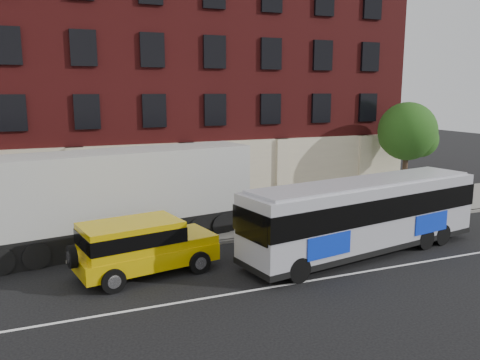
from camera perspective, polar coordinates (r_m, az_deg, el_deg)
name	(u,v)px	position (r m, az deg, el deg)	size (l,w,h in m)	color
ground	(280,292)	(17.61, 4.78, -13.04)	(120.00, 120.00, 0.00)	black
sidewalk	(203,225)	(25.47, -4.41, -5.37)	(60.00, 6.00, 0.15)	gray
kerb	(222,242)	(22.75, -2.09, -7.29)	(60.00, 0.25, 0.15)	gray
lane_line	(274,287)	(18.01, 4.04, -12.45)	(60.00, 0.12, 0.01)	white
building	(164,82)	(32.15, -9.00, 11.36)	(30.00, 12.10, 15.00)	maroon
sign_pole	(21,232)	(21.29, -24.41, -5.63)	(0.30, 0.20, 2.50)	slate
street_tree	(408,134)	(31.83, 19.19, 5.20)	(3.60, 3.60, 6.20)	#38281C
city_bus	(364,213)	(21.65, 14.47, -3.83)	(12.08, 4.55, 3.24)	#ABACB6
yellow_suv	(140,244)	(19.06, -11.72, -7.41)	(5.77, 3.22, 2.15)	#D6AF06
shipping_container	(113,200)	(22.66, -14.73, -2.25)	(13.36, 4.90, 4.37)	black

